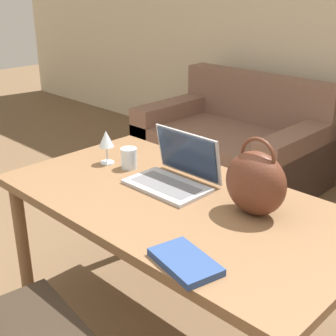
# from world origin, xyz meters

# --- Properties ---
(dining_table) EXTENTS (1.52, 0.82, 0.72)m
(dining_table) POSITION_xyz_m (-0.06, 0.78, 0.64)
(dining_table) COLOR brown
(dining_table) RESTS_ON ground_plane
(couch) EXTENTS (1.41, 0.93, 0.82)m
(couch) POSITION_xyz_m (-1.02, 2.49, 0.28)
(couch) COLOR #7F5B4C
(couch) RESTS_ON ground_plane
(laptop) EXTENTS (0.35, 0.27, 0.22)m
(laptop) POSITION_xyz_m (-0.17, 0.89, 0.78)
(laptop) COLOR #ADADB2
(laptop) RESTS_ON dining_table
(drinking_glass) EXTENTS (0.08, 0.08, 0.10)m
(drinking_glass) POSITION_xyz_m (-0.45, 0.86, 0.77)
(drinking_glass) COLOR silver
(drinking_glass) RESTS_ON dining_table
(wine_glass) EXTENTS (0.07, 0.07, 0.16)m
(wine_glass) POSITION_xyz_m (-0.57, 0.83, 0.84)
(wine_glass) COLOR silver
(wine_glass) RESTS_ON dining_table
(handbag) EXTENTS (0.25, 0.17, 0.31)m
(handbag) POSITION_xyz_m (0.23, 0.89, 0.85)
(handbag) COLOR #592D1E
(handbag) RESTS_ON dining_table
(book) EXTENTS (0.26, 0.19, 0.02)m
(book) POSITION_xyz_m (0.28, 0.45, 0.73)
(book) COLOR navy
(book) RESTS_ON dining_table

